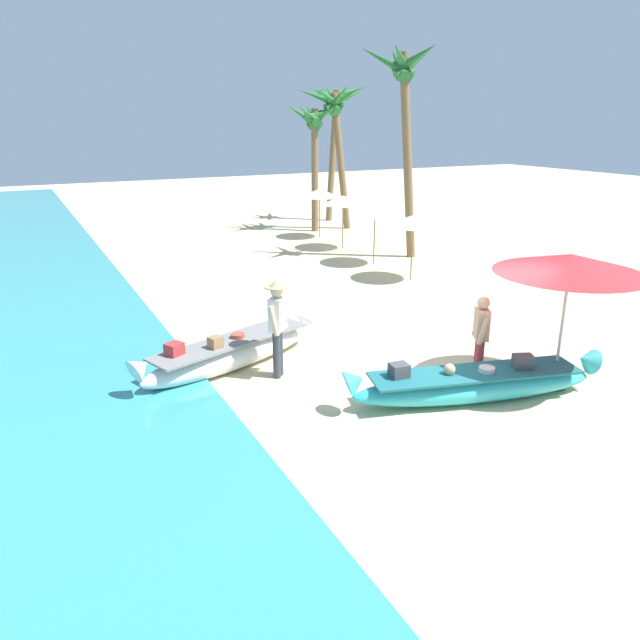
{
  "coord_description": "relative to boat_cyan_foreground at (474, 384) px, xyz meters",
  "views": [
    {
      "loc": [
        -6.38,
        -7.63,
        4.54
      ],
      "look_at": [
        -1.43,
        1.95,
        0.9
      ],
      "focal_mm": 33.74,
      "sensor_mm": 36.0,
      "label": 1
    }
  ],
  "objects": [
    {
      "name": "ground_plane",
      "position": [
        -0.15,
        0.63,
        -0.29
      ],
      "size": [
        80.0,
        80.0,
        0.0
      ],
      "primitive_type": "plane",
      "color": "beige"
    },
    {
      "name": "boat_cyan_foreground",
      "position": [
        0.0,
        0.0,
        0.0
      ],
      "size": [
        4.53,
        1.84,
        0.81
      ],
      "color": "#33B2BC",
      "rests_on": "ground"
    },
    {
      "name": "boat_white_midground",
      "position": [
        -3.18,
        3.16,
        0.03
      ],
      "size": [
        4.11,
        1.94,
        0.86
      ],
      "color": "white",
      "rests_on": "ground"
    },
    {
      "name": "person_vendor_hatted",
      "position": [
        -2.53,
        2.42,
        0.78
      ],
      "size": [
        0.53,
        0.54,
        1.84
      ],
      "color": "#333842",
      "rests_on": "ground"
    },
    {
      "name": "person_tourist_customer",
      "position": [
        0.61,
        0.6,
        0.6
      ],
      "size": [
        0.44,
        0.57,
        1.58
      ],
      "color": "#B2383D",
      "rests_on": "ground"
    },
    {
      "name": "patio_umbrella_large",
      "position": [
        1.61,
        -0.28,
        1.95
      ],
      "size": [
        2.5,
        2.5,
        2.41
      ],
      "color": "#B7B7BC",
      "rests_on": "ground"
    },
    {
      "name": "parasol_row_0",
      "position": [
        3.72,
        7.03,
        1.46
      ],
      "size": [
        1.6,
        1.6,
        1.91
      ],
      "color": "#8E6B47",
      "rests_on": "ground"
    },
    {
      "name": "parasol_row_1",
      "position": [
        3.82,
        9.24,
        1.46
      ],
      "size": [
        1.6,
        1.6,
        1.91
      ],
      "color": "#8E6B47",
      "rests_on": "ground"
    },
    {
      "name": "parasol_row_2",
      "position": [
        4.12,
        11.83,
        1.46
      ],
      "size": [
        1.6,
        1.6,
        1.91
      ],
      "color": "#8E6B47",
      "rests_on": "ground"
    },
    {
      "name": "parasol_row_3",
      "position": [
        4.36,
        14.14,
        1.46
      ],
      "size": [
        1.6,
        1.6,
        1.91
      ],
      "color": "#8E6B47",
      "rests_on": "ground"
    },
    {
      "name": "palm_tree_tall_inland",
      "position": [
        5.0,
        9.62,
        4.95
      ],
      "size": [
        2.34,
        2.5,
        6.8
      ],
      "color": "brown",
      "rests_on": "ground"
    },
    {
      "name": "palm_tree_leaning_seaward",
      "position": [
        5.75,
        15.47,
        4.41
      ],
      "size": [
        2.91,
        2.59,
        5.82
      ],
      "color": "brown",
      "rests_on": "ground"
    },
    {
      "name": "palm_tree_mid_cluster",
      "position": [
        7.01,
        17.66,
        4.58
      ],
      "size": [
        2.41,
        2.6,
        6.01
      ],
      "color": "brown",
      "rests_on": "ground"
    },
    {
      "name": "palm_tree_far_behind",
      "position": [
        4.87,
        15.54,
        3.79
      ],
      "size": [
        2.56,
        2.6,
        5.18
      ],
      "color": "brown",
      "rests_on": "ground"
    }
  ]
}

